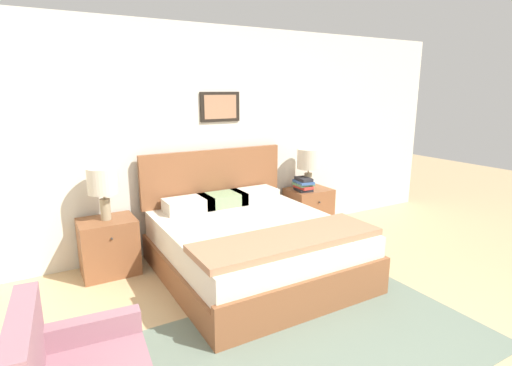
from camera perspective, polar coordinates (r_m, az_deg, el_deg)
wall_back at (r=4.84m, az=-6.73°, el=6.33°), size 7.30×0.09×2.60m
area_rug_main at (r=3.32m, az=9.42°, el=-21.33°), size 2.56×1.64×0.01m
bed at (r=4.17m, az=-0.53°, el=-8.77°), size 1.77×1.98×1.18m
nightstand_near_window at (r=4.45m, az=-20.30°, el=-8.49°), size 0.56×0.47×0.58m
nightstand_by_door at (r=5.44m, az=7.47°, el=-3.82°), size 0.56×0.47×0.58m
table_lamp_near_window at (r=4.26m, az=-21.01°, el=-0.02°), size 0.30×0.30×0.54m
table_lamp_by_door at (r=5.28m, az=7.53°, el=3.17°), size 0.30×0.30×0.54m
book_thick_bottom at (r=5.25m, az=6.78°, el=-0.92°), size 0.21×0.24×0.04m
book_hardcover_middle at (r=5.24m, az=6.79°, el=-0.52°), size 0.16×0.25×0.04m
book_novel_upper at (r=5.23m, az=6.80°, el=-0.15°), size 0.22×0.24×0.03m
book_slim_near_top at (r=5.23m, az=6.81°, el=0.17°), size 0.23×0.30×0.03m
book_paperback_top at (r=5.22m, az=6.82°, el=0.55°), size 0.17×0.26×0.04m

